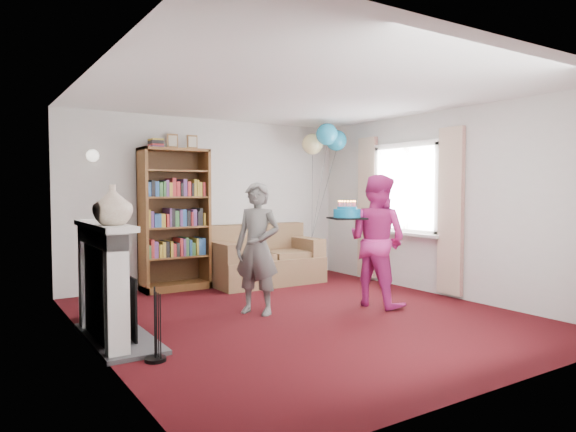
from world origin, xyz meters
TOP-DOWN VIEW (x-y plane):
  - ground at (0.00, 0.00)m, footprint 5.00×5.00m
  - wall_back at (0.00, 2.51)m, footprint 4.50×0.02m
  - wall_left at (-2.26, 0.00)m, footprint 0.02×5.00m
  - wall_right at (2.26, 0.00)m, footprint 0.02×5.00m
  - ceiling at (0.00, 0.00)m, footprint 4.50×5.00m
  - fireplace at (-2.09, 0.19)m, footprint 0.55×1.80m
  - window_bay at (2.21, 0.60)m, footprint 0.14×2.02m
  - wall_sconce at (-1.75, 2.36)m, footprint 0.16×0.23m
  - bookcase at (-0.67, 2.30)m, footprint 0.95×0.42m
  - sofa at (0.67, 2.07)m, footprint 1.68×0.89m
  - wicker_basket at (-1.90, 1.04)m, footprint 0.46×0.46m
  - person_striped at (-0.37, 0.40)m, footprint 0.61×0.66m
  - person_magenta at (1.08, -0.03)m, footprint 0.79×0.91m
  - birthday_cake at (0.67, 0.06)m, footprint 0.39×0.39m
  - balloons at (1.65, 1.80)m, footprint 0.67×0.72m
  - mantel_vase at (-2.12, -0.15)m, footprint 0.36×0.36m

SIDE VIEW (x-z plane):
  - ground at x=0.00m, z-range 0.00..0.00m
  - wicker_basket at x=-1.90m, z-range -0.02..0.39m
  - sofa at x=0.67m, z-range -0.11..0.78m
  - fireplace at x=-2.09m, z-range -0.05..1.07m
  - person_striped at x=-0.37m, z-range 0.00..1.52m
  - person_magenta at x=1.08m, z-range 0.00..1.62m
  - bookcase at x=-0.67m, z-range -0.13..2.10m
  - birthday_cake at x=0.67m, z-range 1.04..1.26m
  - window_bay at x=2.21m, z-range 0.10..2.30m
  - wall_back at x=0.00m, z-range 0.00..2.50m
  - wall_left at x=-2.26m, z-range 0.00..2.50m
  - wall_right at x=2.26m, z-range 0.00..2.50m
  - mantel_vase at x=-2.12m, z-range 1.12..1.48m
  - wall_sconce at x=-1.75m, z-range 1.80..1.96m
  - balloons at x=1.65m, z-range 1.33..3.11m
  - ceiling at x=0.00m, z-range 2.50..2.51m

